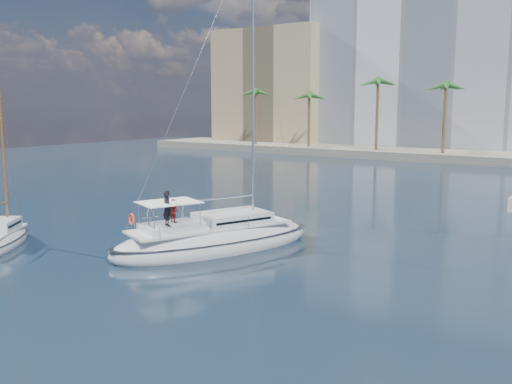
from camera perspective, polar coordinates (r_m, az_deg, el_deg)
The scene contains 8 objects.
ground at distance 32.05m, azimuth -1.26°, elevation -5.94°, with size 160.00×160.00×0.00m, color black.
quay at distance 88.26m, azimuth 22.84°, elevation 3.20°, with size 120.00×14.00×1.20m, color gray.
building_modern at distance 102.76m, azimuth 18.08°, elevation 11.64°, with size 42.00×16.00×28.00m, color white.
building_tan_left at distance 111.73m, azimuth 2.26°, elevation 10.25°, with size 22.00×14.00×22.00m, color tan.
palm_left at distance 97.29m, azimuth 2.41°, elevation 10.05°, with size 3.60×3.60×12.30m.
palm_centre at distance 84.06m, azimuth 22.65°, elevation 9.58°, with size 3.60×3.60×12.30m.
main_sloop at distance 32.41m, azimuth -4.20°, elevation -4.78°, with size 8.39×13.05×18.52m.
seagull at distance 34.03m, azimuth 1.62°, elevation -3.72°, with size 1.22×0.52×0.23m.
Camera 1 is at (18.30, -25.01, 8.15)m, focal length 40.00 mm.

